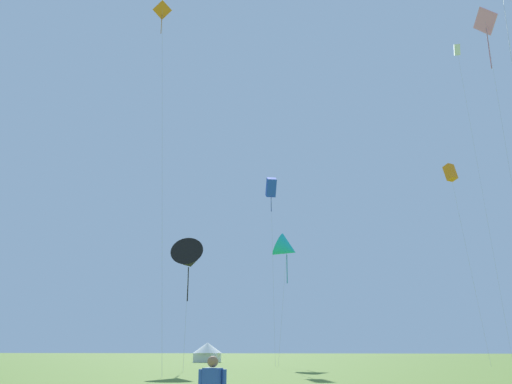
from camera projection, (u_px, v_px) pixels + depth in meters
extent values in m
cone|color=black|center=(189.00, 259.00, 48.22)|extent=(3.17, 3.71, 3.68)
cylinder|color=black|center=(188.00, 284.00, 47.60)|extent=(0.09, 0.09, 2.97)
cylinder|color=#B2B2B7|center=(186.00, 313.00, 46.16)|extent=(0.27, 1.53, 9.56)
cube|color=pink|center=(485.00, 21.00, 54.61)|extent=(1.72, 2.70, 2.90)
cylinder|color=#A9627C|center=(489.00, 48.00, 53.75)|extent=(0.10, 0.10, 4.58)
cylinder|color=#B2B2B7|center=(511.00, 175.00, 48.71)|extent=(0.12, 2.51, 33.83)
cube|color=white|center=(457.00, 50.00, 65.10)|extent=(0.81, 1.30, 1.49)
cylinder|color=#B2B2B7|center=(482.00, 192.00, 58.74)|extent=(1.15, 2.51, 36.61)
cone|color=#1EB7CC|center=(287.00, 248.00, 62.79)|extent=(3.37, 2.81, 3.52)
cylinder|color=teal|center=(287.00, 269.00, 62.12)|extent=(0.09, 0.09, 3.34)
cylinder|color=#B2B2B7|center=(283.00, 305.00, 60.25)|extent=(1.01, 1.66, 13.08)
cube|color=blue|center=(271.00, 187.00, 63.97)|extent=(1.59, 2.26, 2.43)
cylinder|color=#183599|center=(271.00, 202.00, 63.47)|extent=(0.07, 0.07, 2.37)
cylinder|color=#B2B2B7|center=(273.00, 272.00, 60.40)|extent=(0.48, 1.53, 20.28)
cube|color=orange|center=(450.00, 173.00, 62.70)|extent=(1.58, 1.68, 2.06)
cylinder|color=#B2B2B7|center=(470.00, 264.00, 59.08)|extent=(1.81, 1.07, 21.56)
cube|color=orange|center=(162.00, 10.00, 45.56)|extent=(1.65, 0.59, 1.58)
cylinder|color=#A75C11|center=(161.00, 24.00, 45.18)|extent=(0.05, 0.05, 1.87)
cylinder|color=#B2B2B7|center=(162.00, 170.00, 40.35)|extent=(2.12, 2.04, 29.43)
cube|color=#2D51AD|center=(212.00, 384.00, 10.65)|extent=(0.42, 0.34, 0.60)
sphere|color=#9E7051|center=(213.00, 362.00, 10.77)|extent=(0.22, 0.22, 0.22)
cylinder|color=#2D51AD|center=(200.00, 384.00, 10.69)|extent=(0.09, 0.09, 0.55)
cylinder|color=#2D51AD|center=(224.00, 384.00, 10.62)|extent=(0.09, 0.09, 0.55)
cube|color=white|center=(207.00, 358.00, 73.57)|extent=(3.21, 3.21, 1.20)
cone|color=white|center=(208.00, 348.00, 73.93)|extent=(4.01, 4.01, 1.40)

